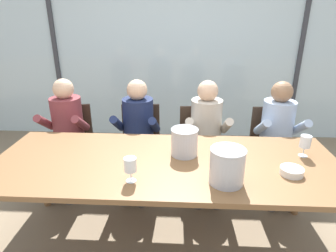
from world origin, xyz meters
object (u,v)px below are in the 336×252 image
Objects in this scene: chair_left_of_center at (141,139)px; tasting_bowl at (292,171)px; wine_glass_by_left_taster at (130,166)px; ice_bucket_secondary at (227,166)px; chair_right_of_center at (271,142)px; chair_near_curtain at (72,139)px; person_maroon_top at (66,129)px; person_pale_blue_shirt at (279,133)px; dining_table at (166,168)px; person_beige_jumper at (207,132)px; wine_glass_near_bucket at (305,142)px; ice_bucket_primary at (184,141)px; chair_center at (200,141)px; person_navy_polo at (137,130)px.

tasting_bowl is (1.23, -1.09, 0.27)m from chair_left_of_center.
ice_bucket_secondary is at bearing 1.76° from wine_glass_by_left_taster.
chair_near_curtain is at bearing 178.74° from chair_right_of_center.
person_pale_blue_shirt is (2.21, 0.00, 0.00)m from person_maroon_top.
chair_left_of_center is 0.73× the size of person_maroon_top.
tasting_bowl is at bearing -45.05° from chair_left_of_center.
chair_left_of_center is 5.50× the size of tasting_bowl.
person_pale_blue_shirt is at bearing 35.29° from dining_table.
person_beige_jumper is (-0.72, -0.14, 0.17)m from chair_right_of_center.
chair_left_of_center reaches higher than dining_table.
wine_glass_near_bucket is at bearing 7.44° from dining_table.
person_pale_blue_shirt reaches higher than chair_left_of_center.
dining_table is at bearing -140.57° from ice_bucket_primary.
ice_bucket_secondary is at bearing -54.44° from ice_bucket_primary.
wine_glass_near_bucket is at bearing -15.60° from person_maroon_top.
ice_bucket_primary is (-0.17, -0.80, 0.36)m from chair_center.
chair_near_curtain is at bearing -179.56° from chair_left_of_center.
ice_bucket_primary is at bearing -178.51° from wine_glass_near_bucket.
chair_right_of_center is 5.07× the size of wine_glass_near_bucket.
person_beige_jumper is 0.73m from person_pale_blue_shirt.
dining_table is 0.26m from ice_bucket_primary.
person_pale_blue_shirt reaches higher than chair_near_curtain.
person_maroon_top and person_pale_blue_shirt have the same top height.
ice_bucket_secondary is (0.42, -0.27, 0.19)m from dining_table.
person_navy_polo reaches higher than chair_center.
person_navy_polo is (0.76, 0.00, 0.00)m from person_maroon_top.
chair_right_of_center is at bearing -5.10° from chair_center.
ice_bucket_secondary is at bearing -32.95° from dining_table.
ice_bucket_secondary is at bearing -46.01° from chair_near_curtain.
chair_right_of_center is 0.73× the size of person_pale_blue_shirt.
person_beige_jumper reaches higher than chair_left_of_center.
chair_near_curtain is at bearing 173.63° from person_beige_jumper.
ice_bucket_secondary is at bearing -89.30° from person_beige_jumper.
person_pale_blue_shirt is at bearing 57.15° from ice_bucket_secondary.
chair_center is at bearing 6.05° from person_maroon_top.
chair_near_curtain is 5.07× the size of wine_glass_by_left_taster.
person_navy_polo is at bearing 178.23° from person_pale_blue_shirt.
chair_right_of_center is (1.43, -0.02, 0.00)m from chair_left_of_center.
person_pale_blue_shirt is 0.67m from wine_glass_near_bucket.
ice_bucket_primary reaches higher than chair_center.
chair_left_of_center is at bearing 90.14° from person_navy_polo.
wine_glass_by_left_taster is at bearing -131.07° from ice_bucket_primary.
chair_left_of_center is 0.75m from person_beige_jumper.
chair_center is 0.78m from chair_right_of_center.
chair_left_of_center is at bearing 150.52° from wine_glass_near_bucket.
person_navy_polo and person_beige_jumper have the same top height.
chair_near_curtain is 2.19m from chair_right_of_center.
chair_right_of_center is (0.78, 0.01, 0.00)m from chair_center.
chair_near_curtain is at bearing 142.44° from ice_bucket_secondary.
chair_near_curtain is 1.52m from wine_glass_by_left_taster.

